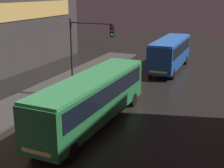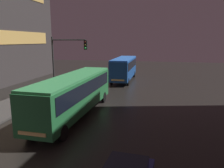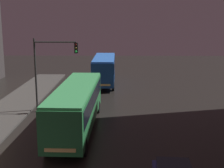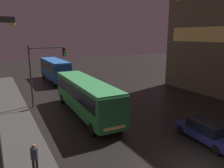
% 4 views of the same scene
% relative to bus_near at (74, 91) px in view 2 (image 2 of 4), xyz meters
% --- Properties ---
extents(bus_near, '(2.88, 11.82, 3.30)m').
position_rel_bus_near_xyz_m(bus_near, '(0.00, 0.00, 0.00)').
color(bus_near, '#236B38').
rests_on(bus_near, ground).
extents(bus_far, '(2.58, 10.09, 3.46)m').
position_rel_bus_near_xyz_m(bus_far, '(1.32, 16.68, 0.09)').
color(bus_far, '#194793').
rests_on(bus_far, ground).
extents(traffic_light_main, '(3.78, 0.35, 6.41)m').
position_rel_bus_near_xyz_m(traffic_light_main, '(-2.81, 4.60, 2.33)').
color(traffic_light_main, '#2D2D2D').
rests_on(traffic_light_main, ground).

